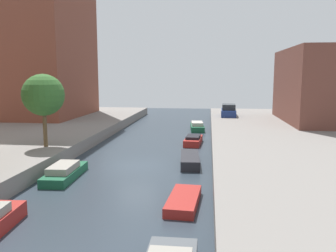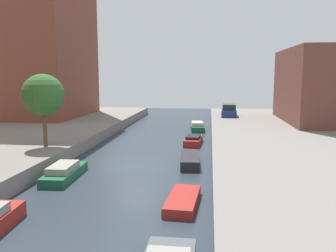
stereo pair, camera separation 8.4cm
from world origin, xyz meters
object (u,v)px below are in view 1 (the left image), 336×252
(apartment_tower_far, at_px, (39,11))
(moored_boat_right_2, at_px, (184,201))
(parked_car, at_px, (228,111))
(street_tree_2, at_px, (43,95))
(moored_boat_right_4, at_px, (193,140))
(moored_boat_right_3, at_px, (190,160))
(low_block_right, at_px, (332,85))
(moored_boat_left_2, at_px, (65,172))
(moored_boat_right_5, at_px, (197,127))

(apartment_tower_far, bearing_deg, moored_boat_right_2, -53.14)
(parked_car, bearing_deg, apartment_tower_far, -174.15)
(apartment_tower_far, distance_m, street_tree_2, 22.59)
(parked_car, height_order, moored_boat_right_4, parked_car)
(parked_car, bearing_deg, moored_boat_right_2, -97.10)
(apartment_tower_far, xyz_separation_m, moored_boat_right_2, (19.61, -26.16, -13.52))
(moored_boat_right_3, bearing_deg, moored_boat_right_2, -89.02)
(parked_car, bearing_deg, low_block_right, -21.49)
(moored_boat_left_2, relative_size, moored_boat_right_2, 1.20)
(street_tree_2, distance_m, moored_boat_right_4, 13.19)
(low_block_right, height_order, moored_boat_right_2, low_block_right)
(moored_boat_right_3, bearing_deg, moored_boat_right_5, 90.13)
(moored_boat_left_2, bearing_deg, moored_boat_right_4, 57.96)
(apartment_tower_far, distance_m, low_block_right, 35.17)
(low_block_right, distance_m, moored_boat_left_2, 30.38)
(low_block_right, relative_size, street_tree_2, 2.72)
(street_tree_2, distance_m, parked_car, 25.33)
(street_tree_2, bearing_deg, moored_boat_right_4, 35.04)
(moored_boat_right_4, bearing_deg, moored_boat_left_2, -122.04)
(moored_boat_right_2, height_order, moored_boat_right_3, moored_boat_right_3)
(low_block_right, bearing_deg, parked_car, 158.51)
(low_block_right, bearing_deg, apartment_tower_far, 176.82)
(apartment_tower_far, height_order, moored_boat_left_2, apartment_tower_far)
(low_block_right, distance_m, moored_boat_right_3, 22.58)
(low_block_right, relative_size, moored_boat_right_4, 3.78)
(moored_boat_right_5, bearing_deg, moored_boat_left_2, -110.18)
(moored_boat_left_2, height_order, moored_boat_right_3, moored_boat_left_2)
(apartment_tower_far, height_order, moored_boat_right_4, apartment_tower_far)
(moored_boat_right_2, bearing_deg, moored_boat_right_3, 90.98)
(moored_boat_left_2, bearing_deg, parked_car, 66.57)
(street_tree_2, height_order, moored_boat_right_4, street_tree_2)
(moored_boat_left_2, distance_m, moored_boat_right_5, 20.68)
(apartment_tower_far, bearing_deg, low_block_right, -3.18)
(street_tree_2, height_order, parked_car, street_tree_2)
(moored_boat_right_3, bearing_deg, street_tree_2, 179.81)
(parked_car, bearing_deg, moored_boat_right_3, -99.99)
(parked_car, distance_m, moored_boat_right_4, 14.31)
(moored_boat_left_2, height_order, moored_boat_right_2, moored_boat_left_2)
(moored_boat_right_5, bearing_deg, moored_boat_right_3, -89.87)
(moored_boat_left_2, bearing_deg, moored_boat_right_2, -25.57)
(moored_boat_left_2, distance_m, moored_boat_right_2, 8.09)
(moored_boat_left_2, bearing_deg, street_tree_2, 127.07)
(street_tree_2, relative_size, parked_car, 1.12)
(street_tree_2, xyz_separation_m, moored_boat_right_2, (10.43, -7.64, -4.44))
(moored_boat_right_5, bearing_deg, low_block_right, 5.38)
(street_tree_2, height_order, moored_boat_right_5, street_tree_2)
(moored_boat_right_5, bearing_deg, street_tree_2, -123.92)
(apartment_tower_far, relative_size, moored_boat_right_5, 6.03)
(moored_boat_left_2, xyz_separation_m, moored_boat_right_5, (7.13, 19.41, 0.03))
(apartment_tower_far, xyz_separation_m, street_tree_2, (9.18, -18.53, -9.08))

